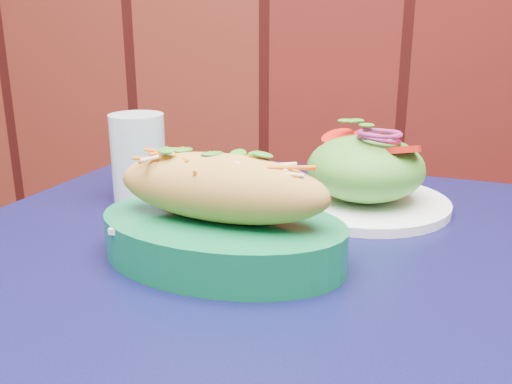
# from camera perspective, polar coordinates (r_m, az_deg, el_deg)

# --- Properties ---
(cafe_table) EXTENTS (0.98, 0.98, 0.75)m
(cafe_table) POSITION_cam_1_polar(r_m,az_deg,el_deg) (0.64, 1.93, -14.23)
(cafe_table) COLOR black
(cafe_table) RESTS_ON ground
(banh_mi_basket) EXTENTS (0.30, 0.24, 0.12)m
(banh_mi_basket) POSITION_cam_1_polar(r_m,az_deg,el_deg) (0.59, -3.46, -2.53)
(banh_mi_basket) COLOR #0D6738
(banh_mi_basket) RESTS_ON cafe_table
(salad_plate) EXTENTS (0.23, 0.23, 0.11)m
(salad_plate) POSITION_cam_1_polar(r_m,az_deg,el_deg) (0.76, 10.86, 1.70)
(salad_plate) COLOR white
(salad_plate) RESTS_ON cafe_table
(water_glass) EXTENTS (0.07, 0.07, 0.12)m
(water_glass) POSITION_cam_1_polar(r_m,az_deg,el_deg) (0.79, -11.67, 3.38)
(water_glass) COLOR silver
(water_glass) RESTS_ON cafe_table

